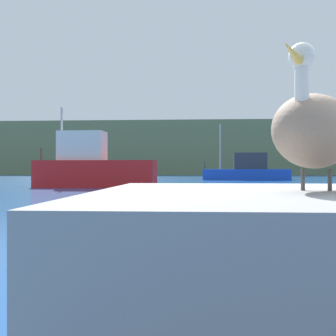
{
  "coord_description": "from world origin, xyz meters",
  "views": [
    {
      "loc": [
        -1.07,
        -4.07,
        1.05
      ],
      "look_at": [
        -2.26,
        13.17,
        1.05
      ],
      "focal_mm": 47.26,
      "sensor_mm": 36.0,
      "label": 1
    }
  ],
  "objects": [
    {
      "name": "pier_dock",
      "position": [
        -0.25,
        -0.89,
        0.44
      ],
      "size": [
        3.1,
        3.07,
        0.89
      ],
      "primitive_type": "cube",
      "color": "#949494",
      "rests_on": "ground"
    },
    {
      "name": "fishing_boat_red",
      "position": [
        -6.84,
        19.78,
        1.08
      ],
      "size": [
        6.53,
        2.34,
        4.4
      ],
      "rotation": [
        0.0,
        0.0,
        3.12
      ],
      "color": "red",
      "rests_on": "ground"
    },
    {
      "name": "pelican",
      "position": [
        -0.25,
        -0.9,
        1.32
      ],
      "size": [
        0.96,
        1.35,
        0.95
      ],
      "rotation": [
        0.0,
        0.0,
        -2.02
      ],
      "color": "gray",
      "rests_on": "pier_dock"
    },
    {
      "name": "hillside_backdrop",
      "position": [
        0.0,
        68.65,
        4.13
      ],
      "size": [
        140.0,
        14.24,
        8.27
      ],
      "primitive_type": "cube",
      "color": "#6B7A51",
      "rests_on": "ground"
    },
    {
      "name": "fishing_boat_blue",
      "position": [
        3.21,
        35.24,
        0.85
      ],
      "size": [
        7.64,
        2.52,
        4.96
      ],
      "rotation": [
        0.0,
        0.0,
        3.09
      ],
      "color": "blue",
      "rests_on": "ground"
    },
    {
      "name": "ground_plane",
      "position": [
        0.0,
        0.0,
        0.0
      ],
      "size": [
        260.0,
        260.0,
        0.0
      ],
      "primitive_type": "plane",
      "color": "#194C93"
    }
  ]
}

